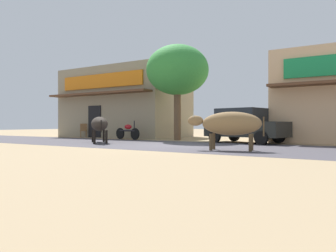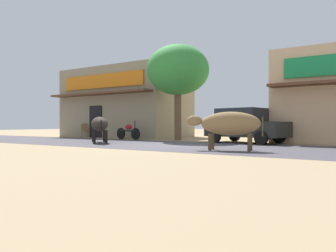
{
  "view_description": "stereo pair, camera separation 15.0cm",
  "coord_description": "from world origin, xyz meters",
  "px_view_note": "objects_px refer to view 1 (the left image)",
  "views": [
    {
      "loc": [
        7.0,
        -11.62,
        0.9
      ],
      "look_at": [
        -0.99,
        1.2,
        0.8
      ],
      "focal_mm": 34.57,
      "sensor_mm": 36.0,
      "label": 1
    },
    {
      "loc": [
        7.12,
        -11.54,
        0.9
      ],
      "look_at": [
        -0.99,
        1.2,
        0.8
      ],
      "focal_mm": 34.57,
      "sensor_mm": 36.0,
      "label": 2
    }
  ],
  "objects_px": {
    "roadside_tree": "(177,71)",
    "parked_motorcycle": "(128,131)",
    "cow_far_dark": "(230,124)",
    "parked_hatchback_car": "(245,125)",
    "cafe_chair_near_tree": "(84,130)",
    "cow_near_brown": "(99,124)"
  },
  "relations": [
    {
      "from": "roadside_tree",
      "to": "parked_motorcycle",
      "type": "height_order",
      "value": "roadside_tree"
    },
    {
      "from": "parked_motorcycle",
      "to": "cow_far_dark",
      "type": "relative_size",
      "value": 0.74
    },
    {
      "from": "parked_hatchback_car",
      "to": "cow_far_dark",
      "type": "xyz_separation_m",
      "value": [
        1.0,
        -4.56,
        0.06
      ]
    },
    {
      "from": "cow_far_dark",
      "to": "cafe_chair_near_tree",
      "type": "height_order",
      "value": "cow_far_dark"
    },
    {
      "from": "roadside_tree",
      "to": "cow_far_dark",
      "type": "height_order",
      "value": "roadside_tree"
    },
    {
      "from": "roadside_tree",
      "to": "cafe_chair_near_tree",
      "type": "bearing_deg",
      "value": -179.12
    },
    {
      "from": "parked_motorcycle",
      "to": "cow_far_dark",
      "type": "xyz_separation_m",
      "value": [
        7.86,
        -4.26,
        0.42
      ]
    },
    {
      "from": "parked_hatchback_car",
      "to": "cow_near_brown",
      "type": "bearing_deg",
      "value": -147.99
    },
    {
      "from": "parked_motorcycle",
      "to": "cafe_chair_near_tree",
      "type": "relative_size",
      "value": 2.07
    },
    {
      "from": "parked_motorcycle",
      "to": "cow_far_dark",
      "type": "height_order",
      "value": "cow_far_dark"
    },
    {
      "from": "parked_hatchback_car",
      "to": "parked_motorcycle",
      "type": "height_order",
      "value": "parked_hatchback_car"
    },
    {
      "from": "cafe_chair_near_tree",
      "to": "cow_far_dark",
      "type": "bearing_deg",
      "value": -21.92
    },
    {
      "from": "parked_hatchback_car",
      "to": "parked_motorcycle",
      "type": "distance_m",
      "value": 6.88
    },
    {
      "from": "parked_hatchback_car",
      "to": "cow_near_brown",
      "type": "relative_size",
      "value": 1.64
    },
    {
      "from": "cow_near_brown",
      "to": "cafe_chair_near_tree",
      "type": "distance_m",
      "value": 6.61
    },
    {
      "from": "cow_near_brown",
      "to": "parked_motorcycle",
      "type": "bearing_deg",
      "value": 106.56
    },
    {
      "from": "parked_motorcycle",
      "to": "cow_near_brown",
      "type": "distance_m",
      "value": 3.54
    },
    {
      "from": "roadside_tree",
      "to": "cafe_chair_near_tree",
      "type": "relative_size",
      "value": 5.7
    },
    {
      "from": "parked_hatchback_car",
      "to": "cafe_chair_near_tree",
      "type": "height_order",
      "value": "parked_hatchback_car"
    },
    {
      "from": "cow_near_brown",
      "to": "cafe_chair_near_tree",
      "type": "bearing_deg",
      "value": 142.88
    },
    {
      "from": "parked_hatchback_car",
      "to": "cow_near_brown",
      "type": "height_order",
      "value": "parked_hatchback_car"
    },
    {
      "from": "roadside_tree",
      "to": "parked_hatchback_car",
      "type": "relative_size",
      "value": 1.33
    }
  ]
}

